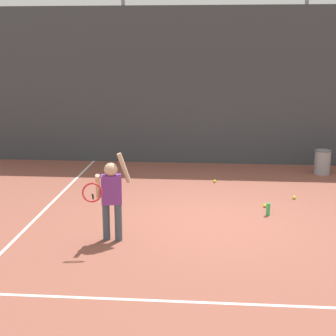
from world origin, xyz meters
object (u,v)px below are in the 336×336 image
Objects in this scene: ball_hopper at (322,162)px; water_bottle at (268,209)px; tennis_ball_2 at (294,197)px; tennis_player at (111,195)px; tennis_ball_3 at (215,181)px; tennis_ball_0 at (265,206)px.

ball_hopper is 3.43m from water_bottle.
tennis_player is at bearing -142.95° from tennis_ball_2.
ball_hopper is at bearing 35.36° from tennis_player.
water_bottle is 1.17m from tennis_ball_2.
tennis_ball_3 is (1.59, 3.42, -0.69)m from tennis_player.
ball_hopper is at bearing 58.69° from tennis_ball_0.
tennis_player reaches higher than water_bottle.
tennis_player reaches higher than tennis_ball_2.
tennis_player is 20.46× the size of tennis_ball_0.
water_bottle is (-1.58, -3.04, -0.18)m from ball_hopper.
tennis_ball_0 is 1.00× the size of tennis_ball_2.
tennis_player is 3.83m from tennis_ball_3.
tennis_ball_0 is (-1.58, -2.60, -0.26)m from ball_hopper.
tennis_player is at bearing -151.52° from water_bottle.
tennis_ball_3 is (-0.90, 2.07, -0.08)m from water_bottle.
tennis_ball_0 is 1.86m from tennis_ball_3.
water_bottle is at bearing -89.61° from tennis_ball_0.
tennis_player is 6.01m from ball_hopper.
tennis_ball_3 is at bearing -158.56° from ball_hopper.
water_bottle is 0.45m from tennis_ball_0.
tennis_player is 20.46× the size of tennis_ball_2.
tennis_ball_2 and tennis_ball_3 have the same top height.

